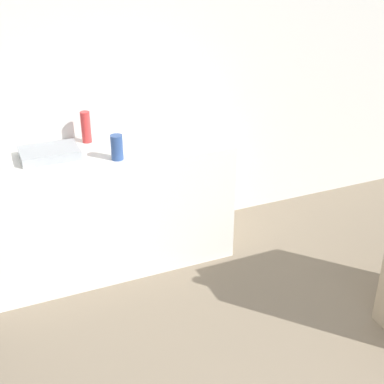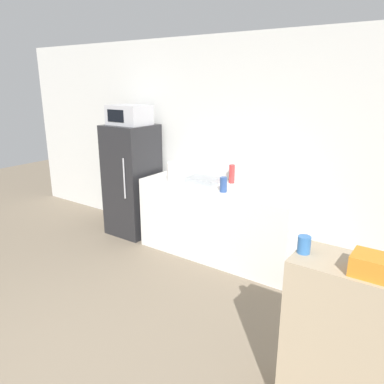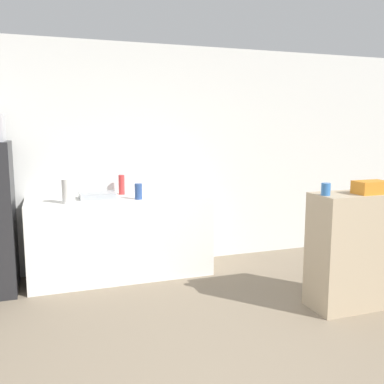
# 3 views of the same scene
# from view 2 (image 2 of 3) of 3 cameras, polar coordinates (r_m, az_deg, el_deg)

# --- Properties ---
(wall_back) EXTENTS (8.00, 0.06, 2.60)m
(wall_back) POSITION_cam_2_polar(r_m,az_deg,el_deg) (4.53, 8.40, 6.53)
(wall_back) COLOR silver
(wall_back) RESTS_ON ground_plane
(refrigerator) EXTENTS (0.60, 0.62, 1.52)m
(refrigerator) POSITION_cam_2_polar(r_m,az_deg,el_deg) (5.23, -9.08, 1.79)
(refrigerator) COLOR #232326
(refrigerator) RESTS_ON ground_plane
(microwave) EXTENTS (0.52, 0.39, 0.26)m
(microwave) POSITION_cam_2_polar(r_m,az_deg,el_deg) (5.08, -9.56, 11.51)
(microwave) COLOR #BCBCC1
(microwave) RESTS_ON refrigerator
(counter) EXTENTS (1.97, 0.63, 0.90)m
(counter) POSITION_cam_2_polar(r_m,az_deg,el_deg) (4.54, 4.02, -4.49)
(counter) COLOR silver
(counter) RESTS_ON ground_plane
(sink_basin) EXTENTS (0.38, 0.26, 0.06)m
(sink_basin) POSITION_cam_2_polar(r_m,az_deg,el_deg) (4.53, 1.74, 1.86)
(sink_basin) COLOR #9EA3A8
(sink_basin) RESTS_ON counter
(bottle_tall) EXTENTS (0.07, 0.07, 0.22)m
(bottle_tall) POSITION_cam_2_polar(r_m,az_deg,el_deg) (4.51, 6.09, 2.76)
(bottle_tall) COLOR red
(bottle_tall) RESTS_ON counter
(bottle_short) EXTENTS (0.08, 0.08, 0.17)m
(bottle_short) POSITION_cam_2_polar(r_m,az_deg,el_deg) (4.14, 4.85, 1.14)
(bottle_short) COLOR #2D4C8C
(bottle_short) RESTS_ON counter
(shelf_cabinet) EXTENTS (0.70, 0.39, 1.07)m
(shelf_cabinet) POSITION_cam_2_polar(r_m,az_deg,el_deg) (2.65, 22.27, -20.55)
(shelf_cabinet) COLOR tan
(shelf_cabinet) RESTS_ON ground_plane
(basket) EXTENTS (0.29, 0.18, 0.12)m
(basket) POSITION_cam_2_polar(r_m,az_deg,el_deg) (2.27, 26.79, -10.23)
(basket) COLOR orange
(basket) RESTS_ON shelf_cabinet
(jar) EXTENTS (0.08, 0.08, 0.11)m
(jar) POSITION_cam_2_polar(r_m,az_deg,el_deg) (2.40, 16.70, -7.69)
(jar) COLOR #336BB2
(jar) RESTS_ON shelf_cabinet
(paper_towel_roll) EXTENTS (0.12, 0.12, 0.24)m
(paper_towel_roll) POSITION_cam_2_polar(r_m,az_deg,el_deg) (4.52, -3.06, 3.01)
(paper_towel_roll) COLOR white
(paper_towel_roll) RESTS_ON counter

